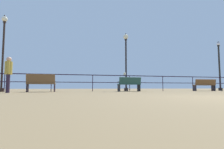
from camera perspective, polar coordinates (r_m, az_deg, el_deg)
name	(u,v)px	position (r m, az deg, el deg)	size (l,w,h in m)	color
pier_railing	(130,79)	(11.85, 5.91, -1.61)	(20.59, 0.05, 1.09)	black
bench_far_left	(41,82)	(10.35, -22.67, -2.43)	(1.54, 0.68, 0.99)	brown
bench_near_left	(129,84)	(10.92, 5.86, -3.03)	(1.47, 0.68, 0.90)	#24483F
bench_near_right	(205,84)	(14.01, 28.61, -2.92)	(1.64, 0.71, 0.84)	brown
lamppost_left	(3,47)	(12.14, -32.63, 7.90)	(0.33, 0.33, 4.64)	black
lamppost_center	(126,56)	(12.12, 4.69, 6.11)	(0.35, 0.35, 4.13)	#292527
lamppost_right	(219,66)	(16.56, 32.31, 2.40)	(0.31, 0.31, 4.09)	black
person_by_bench	(8,72)	(9.39, -31.40, 0.70)	(0.33, 0.54, 1.70)	#271A2D
seagull_on_rail	(125,74)	(11.73, 4.25, 0.20)	(0.24, 0.44, 0.21)	white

